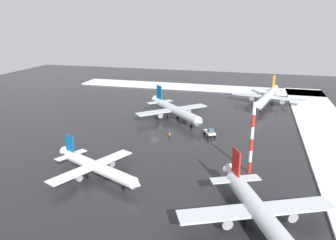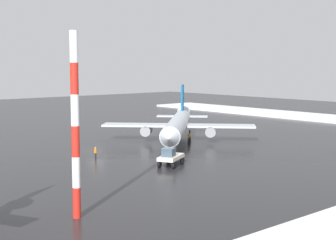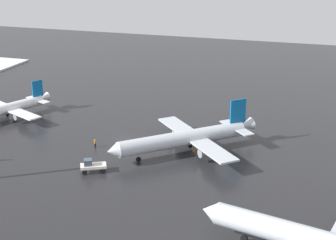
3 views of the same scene
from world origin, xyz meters
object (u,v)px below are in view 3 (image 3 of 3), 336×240
at_px(ground_crew_beside_wing, 95,143).
at_px(airplane_parked_portside, 186,138).
at_px(airplane_foreground_jet, 4,109).
at_px(ground_crew_near_tug, 193,151).
at_px(pushback_tug, 92,165).

bearing_deg(ground_crew_beside_wing, airplane_parked_portside, 54.70).
bearing_deg(airplane_foreground_jet, ground_crew_near_tug, 106.18).
distance_m(airplane_parked_portside, ground_crew_beside_wing, 18.53).
bearing_deg(pushback_tug, ground_crew_near_tug, -168.31).
distance_m(airplane_foreground_jet, pushback_tug, 37.39).
bearing_deg(pushback_tug, airplane_parked_portside, -163.04).
bearing_deg(pushback_tug, ground_crew_beside_wing, -95.23).
relative_size(airplane_foreground_jet, ground_crew_near_tug, 13.95).
bearing_deg(airplane_foreground_jet, pushback_tug, 82.73).
bearing_deg(ground_crew_near_tug, ground_crew_beside_wing, -15.41).
distance_m(ground_crew_near_tug, ground_crew_beside_wing, 19.99).
bearing_deg(ground_crew_beside_wing, ground_crew_near_tug, 51.44).
height_order(airplane_parked_portside, ground_crew_near_tug, airplane_parked_portside).
xyz_separation_m(airplane_parked_portside, ground_crew_beside_wing, (-18.17, -2.97, -2.13)).
bearing_deg(ground_crew_beside_wing, airplane_foreground_jet, -152.48).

